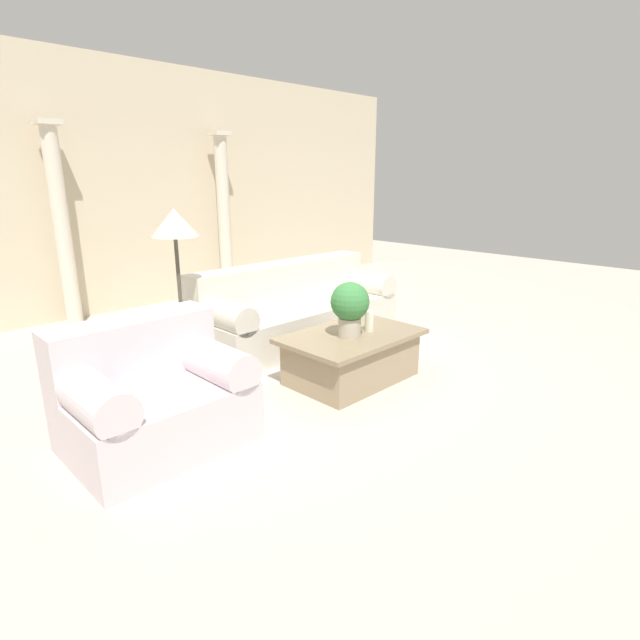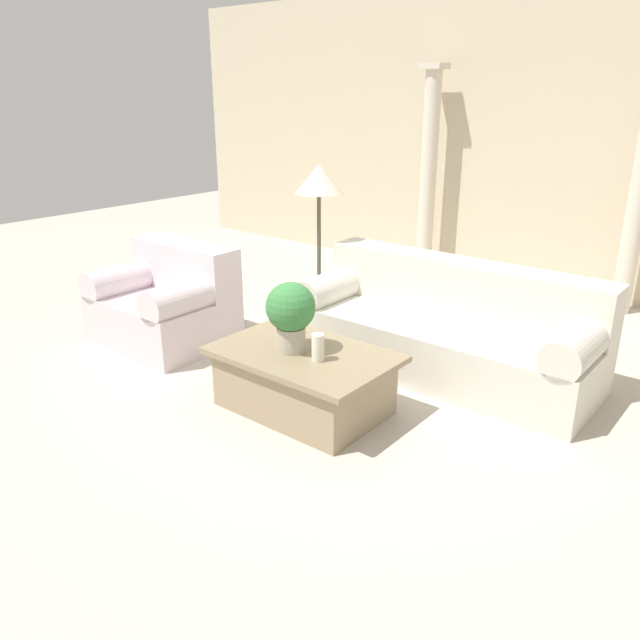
# 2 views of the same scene
# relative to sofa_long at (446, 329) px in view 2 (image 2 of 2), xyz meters

# --- Properties ---
(ground_plane) EXTENTS (16.00, 16.00, 0.00)m
(ground_plane) POSITION_rel_sofa_long_xyz_m (-0.49, -0.79, -0.34)
(ground_plane) COLOR #BCB2A3
(wall_back) EXTENTS (10.00, 0.06, 3.20)m
(wall_back) POSITION_rel_sofa_long_xyz_m (-0.49, 2.63, 1.26)
(wall_back) COLOR beige
(wall_back) RESTS_ON ground_plane
(sofa_long) EXTENTS (2.34, 0.88, 0.84)m
(sofa_long) POSITION_rel_sofa_long_xyz_m (0.00, 0.00, 0.00)
(sofa_long) COLOR beige
(sofa_long) RESTS_ON ground_plane
(loveseat) EXTENTS (1.13, 0.88, 0.84)m
(loveseat) POSITION_rel_sofa_long_xyz_m (-2.20, -0.98, 0.02)
(loveseat) COLOR silver
(loveseat) RESTS_ON ground_plane
(coffee_table) EXTENTS (1.22, 0.80, 0.43)m
(coffee_table) POSITION_rel_sofa_long_xyz_m (-0.43, -1.21, -0.12)
(coffee_table) COLOR #998466
(coffee_table) RESTS_ON ground_plane
(potted_plant) EXTENTS (0.33, 0.33, 0.48)m
(potted_plant) POSITION_rel_sofa_long_xyz_m (-0.51, -1.25, 0.37)
(potted_plant) COLOR #B2A893
(potted_plant) RESTS_ON coffee_table
(pillar_candle) EXTENTS (0.08, 0.08, 0.18)m
(pillar_candle) POSITION_rel_sofa_long_xyz_m (-0.26, -1.27, 0.19)
(pillar_candle) COLOR silver
(pillar_candle) RESTS_ON coffee_table
(floor_lamp) EXTENTS (0.42, 0.42, 1.49)m
(floor_lamp) POSITION_rel_sofa_long_xyz_m (-1.35, 0.08, 0.95)
(floor_lamp) COLOR #4C473D
(floor_lamp) RESTS_ON ground_plane
(column_left) EXTENTS (0.26, 0.26, 2.37)m
(column_left) POSITION_rel_sofa_long_xyz_m (-1.56, 2.33, 0.87)
(column_left) COLOR beige
(column_left) RESTS_ON ground_plane
(column_right) EXTENTS (0.26, 0.26, 2.37)m
(column_right) POSITION_rel_sofa_long_xyz_m (0.70, 2.33, 0.87)
(column_right) COLOR beige
(column_right) RESTS_ON ground_plane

